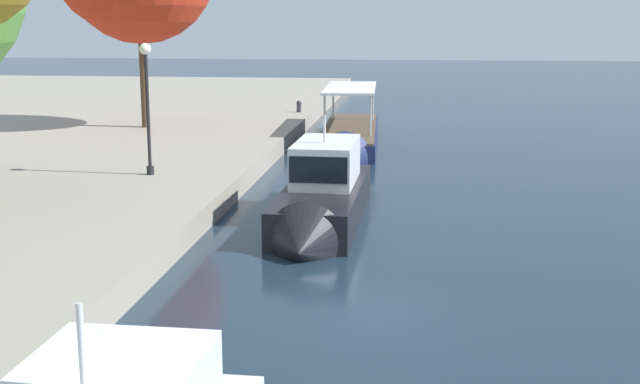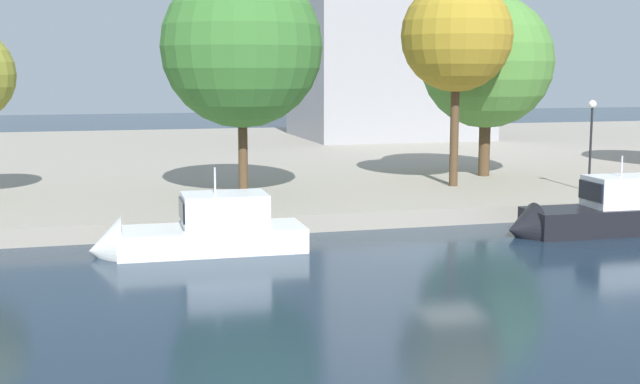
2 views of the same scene
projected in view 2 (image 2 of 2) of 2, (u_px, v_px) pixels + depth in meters
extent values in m
plane|color=#192838|center=(453.00, 252.00, 32.46)|extent=(220.00, 220.00, 0.00)
cube|color=gray|center=(276.00, 158.00, 63.64)|extent=(120.00, 55.00, 0.79)
cube|color=silver|center=(212.00, 245.00, 32.58)|extent=(7.24, 2.80, 1.40)
cone|color=silver|center=(106.00, 250.00, 31.62)|extent=(1.24, 2.56, 2.54)
cube|color=white|center=(225.00, 210.00, 32.51)|extent=(3.27, 2.20, 1.30)
cube|color=black|center=(192.00, 210.00, 32.20)|extent=(0.90, 2.02, 0.78)
cylinder|color=silver|center=(215.00, 181.00, 32.26)|extent=(0.08, 0.08, 1.03)
cube|color=black|center=(615.00, 225.00, 36.33)|extent=(8.07, 2.49, 1.57)
cone|color=black|center=(522.00, 230.00, 35.27)|extent=(1.24, 2.26, 2.24)
cube|color=white|center=(629.00, 191.00, 36.27)|extent=(3.65, 1.94, 1.34)
cube|color=black|center=(600.00, 191.00, 35.92)|extent=(0.99, 1.78, 0.80)
cylinder|color=silver|center=(622.00, 166.00, 36.01)|extent=(0.08, 0.08, 0.87)
cylinder|color=black|center=(590.00, 150.00, 43.05)|extent=(0.12, 0.12, 4.29)
sphere|color=white|center=(593.00, 104.00, 42.71)|extent=(0.41, 0.41, 0.41)
cylinder|color=black|center=(589.00, 188.00, 43.33)|extent=(0.26, 0.26, 0.30)
cylinder|color=#4C3823|center=(454.00, 132.00, 44.89)|extent=(0.46, 0.46, 5.77)
sphere|color=olive|center=(457.00, 36.00, 44.16)|extent=(5.90, 5.90, 5.90)
sphere|color=olive|center=(446.00, 28.00, 44.37)|extent=(2.75, 2.75, 2.75)
sphere|color=olive|center=(461.00, 52.00, 44.08)|extent=(2.97, 2.97, 2.97)
cylinder|color=#4C3823|center=(484.00, 144.00, 49.39)|extent=(0.66, 0.66, 3.79)
sphere|color=#4C8438|center=(487.00, 62.00, 48.70)|extent=(7.71, 7.71, 7.71)
sphere|color=#4C8438|center=(482.00, 70.00, 48.86)|extent=(5.36, 5.36, 5.36)
sphere|color=#4C8438|center=(467.00, 72.00, 49.09)|extent=(4.29, 4.29, 4.29)
cylinder|color=#4C3823|center=(243.00, 152.00, 41.35)|extent=(0.46, 0.46, 4.36)
sphere|color=#38702D|center=(242.00, 47.00, 40.61)|extent=(7.85, 7.85, 7.85)
sphere|color=#38702D|center=(215.00, 32.00, 42.06)|extent=(3.65, 3.65, 3.65)
sphere|color=#38702D|center=(247.00, 50.00, 40.09)|extent=(4.31, 4.31, 4.31)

